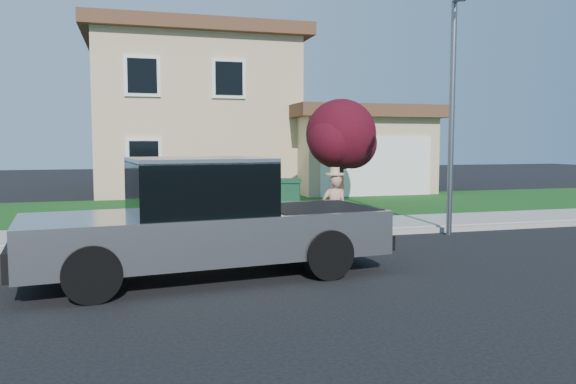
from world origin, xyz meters
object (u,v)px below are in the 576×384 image
object	(u,v)px
woman	(334,208)
ornamental_tree	(342,138)
trash_bin	(288,200)
street_lamp	(453,101)
pickup_truck	(207,221)

from	to	relation	value
woman	ornamental_tree	bearing A→B (deg)	-110.43
woman	trash_bin	bearing A→B (deg)	-82.55
woman	trash_bin	size ratio (longest dim) A/B	1.51
street_lamp	pickup_truck	bearing A→B (deg)	-136.94
trash_bin	pickup_truck	bearing A→B (deg)	-101.12
woman	street_lamp	world-z (taller)	street_lamp
woman	ornamental_tree	distance (m)	6.81
ornamental_tree	trash_bin	size ratio (longest dim) A/B	3.20
trash_bin	ornamental_tree	bearing A→B (deg)	69.39
ornamental_tree	trash_bin	bearing A→B (deg)	-129.05
woman	trash_bin	xyz separation A→B (m)	(-0.26, 2.69, -0.08)
woman	street_lamp	xyz separation A→B (m)	(3.01, 0.42, 2.32)
trash_bin	woman	bearing A→B (deg)	-66.10
pickup_truck	ornamental_tree	xyz separation A→B (m)	(5.48, 8.19, 1.43)
ornamental_tree	street_lamp	xyz separation A→B (m)	(0.48, -5.71, 0.78)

